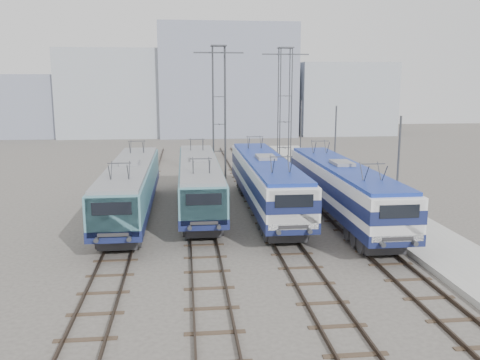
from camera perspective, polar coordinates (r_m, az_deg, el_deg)
name	(u,v)px	position (r m, az deg, el deg)	size (l,w,h in m)	color
ground	(249,256)	(26.43, 1.03, -8.52)	(160.00, 160.00, 0.00)	#514C47
platform	(381,210)	(36.39, 15.56, -3.23)	(4.00, 70.00, 0.30)	#9E9E99
locomotive_far_left	(130,186)	(33.68, -12.20, -0.63)	(2.78, 17.56, 3.31)	#151C48
locomotive_center_left	(199,180)	(35.05, -4.61, -0.03)	(2.73, 17.26, 3.25)	#151C48
locomotive_center_right	(266,179)	(34.47, 2.93, 0.08)	(2.88, 18.22, 3.43)	#151C48
locomotive_far_right	(342,186)	(33.03, 11.38, -0.67)	(2.82, 17.86, 3.36)	#151C48
catenary_tower_west	(219,106)	(46.88, -2.37, 8.28)	(4.50, 1.20, 12.00)	#3F4247
catenary_tower_east	(285,105)	(49.72, 5.05, 8.40)	(4.50, 1.20, 12.00)	#3F4247
mast_front	(397,179)	(29.68, 17.26, 0.14)	(0.12, 0.12, 7.00)	#3F4247
mast_mid	(335,150)	(40.82, 10.61, 3.28)	(0.12, 0.12, 7.00)	#3F4247
mast_rear	(301,135)	(52.34, 6.83, 5.04)	(0.12, 0.12, 7.00)	#3F4247
building_west	(118,93)	(87.41, -13.53, 9.45)	(18.00, 12.00, 14.00)	#99A1AA
building_center	(226,81)	(87.02, -1.53, 11.06)	(22.00, 14.00, 18.00)	gray
building_east	(341,99)	(90.92, 11.30, 8.95)	(16.00, 12.00, 12.00)	#99A1AA
building_far_west	(18,106)	(90.85, -23.62, 7.63)	(14.00, 10.00, 10.00)	gray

